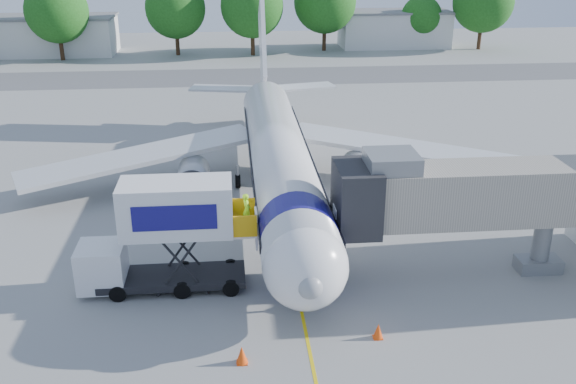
{
  "coord_description": "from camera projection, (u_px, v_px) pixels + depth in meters",
  "views": [
    {
      "loc": [
        -2.92,
        -34.72,
        16.14
      ],
      "look_at": [
        -0.01,
        -3.01,
        3.2
      ],
      "focal_mm": 40.0,
      "sensor_mm": 36.0,
      "label": 1
    }
  ],
  "objects": [
    {
      "name": "tree_d",
      "position": [
        252.0,
        6.0,
        87.97
      ],
      "size": [
        8.64,
        8.64,
        11.01
      ],
      "color": "#382314",
      "rests_on": "ground"
    },
    {
      "name": "safety_cone_b",
      "position": [
        242.0,
        355.0,
        25.74
      ],
      "size": [
        0.49,
        0.49,
        0.77
      ],
      "color": "#F0460C",
      "rests_on": "ground"
    },
    {
      "name": "ground_tug",
      "position": [
        361.0,
        373.0,
        24.07
      ],
      "size": [
        3.82,
        2.16,
        1.48
      ],
      "rotation": [
        0.0,
        0.0,
        0.07
      ],
      "color": "silver",
      "rests_on": "ground"
    },
    {
      "name": "jet_bridge",
      "position": [
        460.0,
        195.0,
        30.94
      ],
      "size": [
        13.9,
        3.2,
        6.6
      ],
      "color": "#A59D8D",
      "rests_on": "ground"
    },
    {
      "name": "ground",
      "position": [
        284.0,
        223.0,
        38.36
      ],
      "size": [
        160.0,
        160.0,
        0.0
      ],
      "primitive_type": "plane",
      "color": "#979794",
      "rests_on": "ground"
    },
    {
      "name": "guidance_line",
      "position": [
        284.0,
        223.0,
        38.35
      ],
      "size": [
        0.15,
        70.0,
        0.01
      ],
      "primitive_type": "cube",
      "color": "yellow",
      "rests_on": "ground"
    },
    {
      "name": "tree_f",
      "position": [
        421.0,
        16.0,
        94.56
      ],
      "size": [
        5.93,
        5.93,
        7.56
      ],
      "color": "#382314",
      "rests_on": "ground"
    },
    {
      "name": "tree_b",
      "position": [
        57.0,
        11.0,
        84.61
      ],
      "size": [
        8.27,
        8.27,
        10.54
      ],
      "color": "#382314",
      "rests_on": "ground"
    },
    {
      "name": "aircraft",
      "position": [
        278.0,
        154.0,
        41.05
      ],
      "size": [
        34.17,
        37.73,
        11.35
      ],
      "color": "silver",
      "rests_on": "ground"
    },
    {
      "name": "tree_e",
      "position": [
        325.0,
        2.0,
        91.49
      ],
      "size": [
        8.9,
        8.9,
        11.34
      ],
      "color": "#382314",
      "rests_on": "ground"
    },
    {
      "name": "outbuilding_left",
      "position": [
        50.0,
        35.0,
        90.34
      ],
      "size": [
        18.4,
        8.4,
        5.3
      ],
      "color": "silver",
      "rests_on": "ground"
    },
    {
      "name": "catering_hiloader",
      "position": [
        164.0,
        237.0,
        30.32
      ],
      "size": [
        8.5,
        2.44,
        5.5
      ],
      "color": "black",
      "rests_on": "ground"
    },
    {
      "name": "outbuilding_right",
      "position": [
        394.0,
        29.0,
        96.42
      ],
      "size": [
        16.4,
        7.4,
        5.3
      ],
      "color": "silver",
      "rests_on": "ground"
    },
    {
      "name": "taxiway_strip",
      "position": [
        254.0,
        77.0,
        77.1
      ],
      "size": [
        120.0,
        10.0,
        0.01
      ],
      "primitive_type": "cube",
      "color": "#59595B",
      "rests_on": "ground"
    },
    {
      "name": "tree_g",
      "position": [
        483.0,
        2.0,
        92.57
      ],
      "size": [
        8.73,
        8.73,
        11.13
      ],
      "color": "#382314",
      "rests_on": "ground"
    },
    {
      "name": "safety_cone_a",
      "position": [
        378.0,
        331.0,
        27.34
      ],
      "size": [
        0.44,
        0.44,
        0.7
      ],
      "color": "#F0460C",
      "rests_on": "ground"
    },
    {
      "name": "tree_c",
      "position": [
        175.0,
        8.0,
        88.19
      ],
      "size": [
        8.27,
        8.27,
        10.55
      ],
      "color": "#382314",
      "rests_on": "ground"
    }
  ]
}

